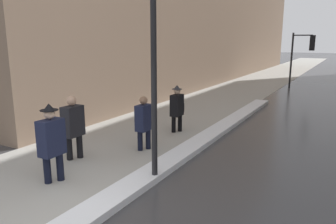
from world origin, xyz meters
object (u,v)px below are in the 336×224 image
(pedestrian_nearside, at_px, (73,125))
(traffic_light_near, at_px, (305,49))
(pedestrian_in_fedora, at_px, (177,107))
(pedestrian_with_shoulder_bag, at_px, (144,121))
(lamp_post, at_px, (154,53))
(pedestrian_in_glasses, at_px, (51,140))

(pedestrian_nearside, bearing_deg, traffic_light_near, 168.07)
(traffic_light_near, distance_m, pedestrian_in_fedora, 12.77)
(pedestrian_nearside, height_order, pedestrian_with_shoulder_bag, pedestrian_nearside)
(lamp_post, distance_m, pedestrian_in_glasses, 2.74)
(pedestrian_in_glasses, bearing_deg, pedestrian_with_shoulder_bag, 168.57)
(traffic_light_near, bearing_deg, pedestrian_in_fedora, -108.71)
(pedestrian_in_glasses, height_order, pedestrian_nearside, pedestrian_in_glasses)
(pedestrian_nearside, relative_size, pedestrian_in_fedora, 1.05)
(traffic_light_near, height_order, pedestrian_with_shoulder_bag, traffic_light_near)
(pedestrian_with_shoulder_bag, bearing_deg, pedestrian_in_fedora, -178.95)
(pedestrian_in_fedora, bearing_deg, pedestrian_in_glasses, -6.14)
(traffic_light_near, distance_m, pedestrian_in_glasses, 17.42)
(traffic_light_near, bearing_deg, pedestrian_in_glasses, -107.61)
(traffic_light_near, bearing_deg, pedestrian_with_shoulder_bag, -107.18)
(traffic_light_near, relative_size, pedestrian_nearside, 2.08)
(traffic_light_near, xyz_separation_m, pedestrian_in_fedora, (-2.11, -12.49, -1.58))
(traffic_light_near, xyz_separation_m, pedestrian_nearside, (-3.19, -15.94, -1.52))
(lamp_post, height_order, pedestrian_in_fedora, lamp_post)
(lamp_post, relative_size, pedestrian_nearside, 2.74)
(pedestrian_with_shoulder_bag, bearing_deg, lamp_post, 38.88)
(lamp_post, xyz_separation_m, pedestrian_in_fedora, (-1.36, 3.58, -1.84))
(pedestrian_nearside, bearing_deg, pedestrian_in_glasses, 26.53)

